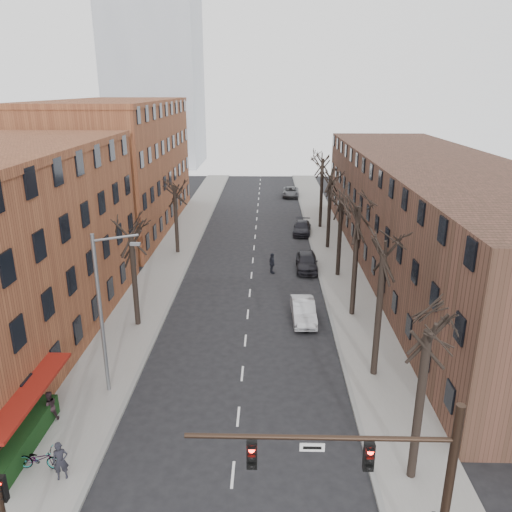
# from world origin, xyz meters

# --- Properties ---
(sidewalk_left) EXTENTS (4.00, 90.00, 0.15)m
(sidewalk_left) POSITION_xyz_m (-8.00, 35.00, 0.07)
(sidewalk_left) COLOR gray
(sidewalk_left) RESTS_ON ground
(sidewalk_right) EXTENTS (4.00, 90.00, 0.15)m
(sidewalk_right) POSITION_xyz_m (8.00, 35.00, 0.07)
(sidewalk_right) COLOR gray
(sidewalk_right) RESTS_ON ground
(building_left_far) EXTENTS (12.00, 28.00, 14.00)m
(building_left_far) POSITION_xyz_m (-16.00, 44.00, 7.00)
(building_left_far) COLOR brown
(building_left_far) RESTS_ON ground
(building_right) EXTENTS (12.00, 50.00, 10.00)m
(building_right) POSITION_xyz_m (16.00, 30.00, 5.00)
(building_right) COLOR #503025
(building_right) RESTS_ON ground
(office_tower) EXTENTS (18.00, 18.00, 60.00)m
(office_tower) POSITION_xyz_m (-22.00, 95.00, 30.00)
(office_tower) COLOR #B2B7BF
(office_tower) RESTS_ON ground
(awning_left) EXTENTS (1.20, 7.00, 0.15)m
(awning_left) POSITION_xyz_m (-9.40, 6.00, 0.00)
(awning_left) COLOR maroon
(awning_left) RESTS_ON ground
(hedge) EXTENTS (0.80, 6.00, 1.00)m
(hedge) POSITION_xyz_m (-9.50, 5.00, 0.65)
(hedge) COLOR #143613
(hedge) RESTS_ON sidewalk_left
(tree_right_a) EXTENTS (5.20, 5.20, 10.00)m
(tree_right_a) POSITION_xyz_m (7.60, 4.00, 0.00)
(tree_right_a) COLOR black
(tree_right_a) RESTS_ON ground
(tree_right_b) EXTENTS (5.20, 5.20, 10.80)m
(tree_right_b) POSITION_xyz_m (7.60, 12.00, 0.00)
(tree_right_b) COLOR black
(tree_right_b) RESTS_ON ground
(tree_right_c) EXTENTS (5.20, 5.20, 11.60)m
(tree_right_c) POSITION_xyz_m (7.60, 20.00, 0.00)
(tree_right_c) COLOR black
(tree_right_c) RESTS_ON ground
(tree_right_d) EXTENTS (5.20, 5.20, 10.00)m
(tree_right_d) POSITION_xyz_m (7.60, 28.00, 0.00)
(tree_right_d) COLOR black
(tree_right_d) RESTS_ON ground
(tree_right_e) EXTENTS (5.20, 5.20, 10.80)m
(tree_right_e) POSITION_xyz_m (7.60, 36.00, 0.00)
(tree_right_e) COLOR black
(tree_right_e) RESTS_ON ground
(tree_right_f) EXTENTS (5.20, 5.20, 11.60)m
(tree_right_f) POSITION_xyz_m (7.60, 44.00, 0.00)
(tree_right_f) COLOR black
(tree_right_f) RESTS_ON ground
(tree_left_a) EXTENTS (5.20, 5.20, 9.50)m
(tree_left_a) POSITION_xyz_m (-7.60, 18.00, 0.00)
(tree_left_a) COLOR black
(tree_left_a) RESTS_ON ground
(tree_left_b) EXTENTS (5.20, 5.20, 9.50)m
(tree_left_b) POSITION_xyz_m (-7.60, 34.00, 0.00)
(tree_left_b) COLOR black
(tree_left_b) RESTS_ON ground
(signal_mast_arm) EXTENTS (8.14, 0.30, 7.20)m
(signal_mast_arm) POSITION_xyz_m (5.45, -1.00, 4.40)
(signal_mast_arm) COLOR black
(signal_mast_arm) RESTS_ON ground
(streetlight) EXTENTS (2.45, 0.22, 9.03)m
(streetlight) POSITION_xyz_m (-7.03, 10.00, 5.01)
(streetlight) COLOR slate
(streetlight) RESTS_ON ground
(silver_sedan) EXTENTS (1.71, 4.57, 1.49)m
(silver_sedan) POSITION_xyz_m (4.00, 19.11, 0.75)
(silver_sedan) COLOR #A2A3A9
(silver_sedan) RESTS_ON ground
(parked_car_near) EXTENTS (2.05, 4.80, 1.62)m
(parked_car_near) POSITION_xyz_m (4.98, 29.56, 0.81)
(parked_car_near) COLOR black
(parked_car_near) RESTS_ON ground
(parked_car_mid) EXTENTS (2.41, 4.92, 1.38)m
(parked_car_mid) POSITION_xyz_m (5.30, 41.41, 0.69)
(parked_car_mid) COLOR black
(parked_car_mid) RESTS_ON ground
(parked_car_far) EXTENTS (2.61, 5.24, 1.43)m
(parked_car_far) POSITION_xyz_m (4.84, 61.74, 0.71)
(parked_car_far) COLOR #505157
(parked_car_far) RESTS_ON ground
(pedestrian_a) EXTENTS (0.74, 0.61, 1.74)m
(pedestrian_a) POSITION_xyz_m (-7.16, 3.48, 1.02)
(pedestrian_a) COLOR black
(pedestrian_a) RESTS_ON sidewalk_left
(pedestrian_b) EXTENTS (0.99, 0.95, 1.60)m
(pedestrian_b) POSITION_xyz_m (-9.25, 7.29, 0.95)
(pedestrian_b) COLOR black
(pedestrian_b) RESTS_ON sidewalk_left
(pedestrian_crossing) EXTENTS (0.81, 1.20, 1.89)m
(pedestrian_crossing) POSITION_xyz_m (1.82, 28.56, 0.94)
(pedestrian_crossing) COLOR black
(pedestrian_crossing) RESTS_ON ground
(bicycle) EXTENTS (1.91, 0.70, 1.00)m
(bicycle) POSITION_xyz_m (-8.35, 4.02, 0.65)
(bicycle) COLOR gray
(bicycle) RESTS_ON sidewalk_left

